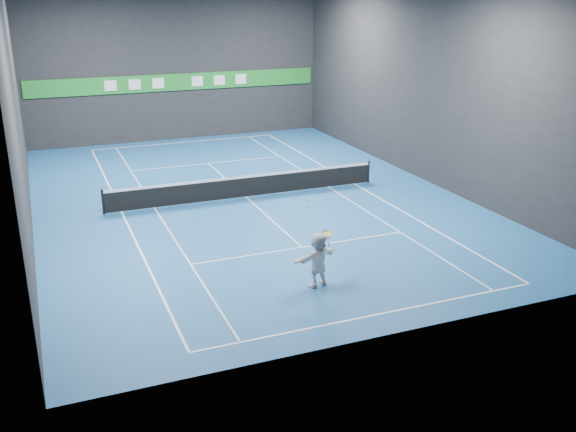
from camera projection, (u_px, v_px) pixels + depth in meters
name	position (u px, v px, depth m)	size (l,w,h in m)	color
ground	(246.00, 197.00, 28.78)	(26.00, 26.00, 0.00)	#19518D
wall_back	(177.00, 65.00, 38.65)	(18.00, 0.10, 9.00)	black
wall_front	(407.00, 173.00, 15.90)	(18.00, 0.10, 9.00)	black
wall_left	(16.00, 111.00, 24.11)	(0.10, 26.00, 9.00)	black
wall_right	(424.00, 86.00, 30.44)	(0.10, 26.00, 9.00)	black
baseline_near	(377.00, 315.00, 18.37)	(10.98, 0.08, 0.01)	white
baseline_far	(185.00, 142.00, 39.18)	(10.98, 0.08, 0.01)	white
sideline_doubles_left	(122.00, 212.00, 26.84)	(0.08, 23.78, 0.01)	white
sideline_doubles_right	(355.00, 184.00, 30.71)	(0.08, 23.78, 0.01)	white
sideline_singles_left	(155.00, 208.00, 27.33)	(0.06, 23.78, 0.01)	white
sideline_singles_right	(329.00, 187.00, 30.22)	(0.06, 23.78, 0.01)	white
service_line_near	(302.00, 247.00, 23.18)	(8.23, 0.06, 0.01)	white
service_line_far	(208.00, 163.00, 34.37)	(8.23, 0.06, 0.01)	white
center_service_line	(246.00, 197.00, 28.77)	(0.06, 12.80, 0.01)	white
player	(318.00, 259.00, 19.91)	(1.63, 0.52, 1.76)	white
tennis_ball	(307.00, 208.00, 19.46)	(0.07, 0.07, 0.07)	#DCF128
tennis_net	(246.00, 186.00, 28.60)	(12.50, 0.10, 1.07)	black
sponsor_banner	(178.00, 82.00, 38.92)	(17.64, 0.11, 1.00)	#1E8A2B
tennis_racket	(326.00, 236.00, 19.82)	(0.44, 0.32, 0.60)	red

